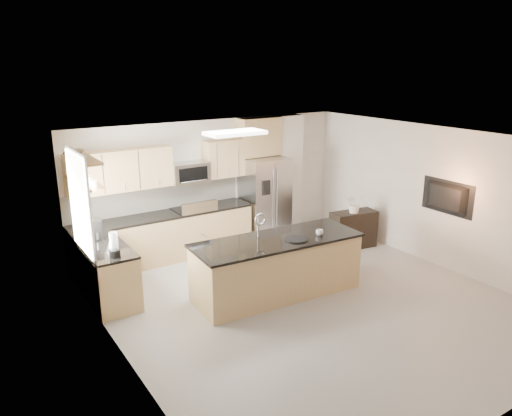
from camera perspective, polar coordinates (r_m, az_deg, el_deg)
floor at (r=8.21m, az=6.05°, el=-10.59°), size 6.50×6.50×0.00m
ceiling at (r=7.41m, az=6.66°, el=7.63°), size 6.00×6.50×0.02m
wall_back at (r=10.33m, az=-5.06°, el=2.84°), size 6.00×0.02×2.60m
wall_left at (r=6.37m, az=-15.31°, el=-6.54°), size 0.02×6.50×2.60m
wall_right at (r=9.82m, az=20.09°, el=1.16°), size 0.02×6.50×2.60m
back_counter at (r=9.80m, az=-10.41°, el=-3.19°), size 3.55×0.66×1.44m
left_counter at (r=8.42m, az=-16.70°, el=-7.09°), size 0.66×1.50×0.92m
range at (r=10.02m, az=-7.09°, el=-2.58°), size 0.76×0.64×1.14m
upper_cabinets at (r=9.55m, az=-11.61°, el=4.66°), size 3.50×0.33×0.75m
microwave at (r=9.82m, az=-7.65°, el=4.01°), size 0.76×0.40×0.40m
refrigerator at (r=10.65m, az=0.99°, el=1.04°), size 0.92×0.78×1.78m
partition_column at (r=11.15m, az=3.61°, el=3.89°), size 0.60×0.30×2.60m
window at (r=7.96m, az=-19.47°, el=0.40°), size 0.04×1.15×1.65m
shelf_lower at (r=8.01m, az=-18.97°, el=2.77°), size 0.30×1.20×0.04m
shelf_upper at (r=7.94m, az=-19.22°, el=5.36°), size 0.30×1.20×0.04m
ceiling_fixture at (r=8.49m, az=-2.41°, el=8.57°), size 1.00×0.50×0.06m
island at (r=8.24m, az=2.38°, el=-6.69°), size 2.85×1.17×1.39m
credenza at (r=10.49m, az=11.04°, el=-2.42°), size 1.00×0.53×0.76m
cup at (r=8.27m, az=7.26°, el=-2.79°), size 0.15×0.15×0.10m
platter at (r=8.04m, az=4.63°, el=-3.56°), size 0.42×0.42×0.02m
blender at (r=7.70m, az=-15.91°, el=-4.23°), size 0.17×0.17×0.38m
kettle at (r=8.01m, az=-16.20°, el=-3.93°), size 0.18×0.18×0.23m
coffee_maker at (r=8.52m, az=-17.87°, el=-2.43°), size 0.19×0.23×0.34m
bowl at (r=8.29m, az=-19.91°, el=6.14°), size 0.42×0.42×0.08m
flower_vase at (r=10.22m, az=11.23°, el=1.10°), size 0.55×0.48×0.61m
television at (r=9.62m, az=20.73°, el=1.10°), size 0.14×1.08×0.62m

